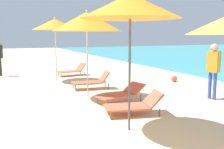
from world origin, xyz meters
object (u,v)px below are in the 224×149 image
lounger_farthest_shoreside (72,70)px  beach_ball (174,79)px  lounger_third_inland (121,93)px  umbrella_second (130,6)px  lounger_second_shoreside (134,104)px  person_walking_near (213,66)px  umbrella_third (87,22)px  umbrella_farthest (55,24)px  lounger_third_shoreside (92,81)px

lounger_farthest_shoreside → beach_ball: bearing=128.8°
lounger_third_inland → beach_ball: lounger_third_inland is taller
umbrella_second → lounger_second_shoreside: (0.64, 0.92, -2.31)m
person_walking_near → umbrella_third: bearing=-40.9°
umbrella_second → person_walking_near: umbrella_second is taller
umbrella_third → umbrella_farthest: bearing=93.7°
lounger_third_shoreside → lounger_farthest_shoreside: size_ratio=1.01×
beach_ball → umbrella_second: bearing=-136.0°
umbrella_third → lounger_farthest_shoreside: (0.81, 4.74, -2.15)m
lounger_second_shoreside → beach_ball: lounger_second_shoreside is taller
lounger_second_shoreside → person_walking_near: bearing=-158.9°
person_walking_near → umbrella_farthest: bearing=-68.7°
lounger_third_shoreside → umbrella_third: bearing=72.8°
lounger_third_shoreside → lounger_third_inland: (0.08, -2.30, -0.02)m
umbrella_third → person_walking_near: size_ratio=1.59×
lounger_second_shoreside → person_walking_near: (3.02, 0.41, 0.81)m
lounger_third_inland → lounger_farthest_shoreside: lounger_farthest_shoreside is taller
lounger_third_shoreside → beach_ball: lounger_third_shoreside is taller
umbrella_farthest → person_walking_near: umbrella_farthest is taller
lounger_third_shoreside → beach_ball: bearing=-171.7°
lounger_farthest_shoreside → lounger_third_inland: bearing=81.9°
lounger_third_inland → umbrella_farthest: (-0.90, 4.63, 2.17)m
lounger_third_inland → person_walking_near: person_walking_near is taller
umbrella_third → lounger_farthest_shoreside: 5.26m
lounger_third_shoreside → umbrella_farthest: umbrella_farthest is taller
person_walking_near → lounger_farthest_shoreside: bearing=-81.2°
lounger_third_shoreside → beach_ball: 3.79m
lounger_third_inland → beach_ball: 4.36m
lounger_second_shoreside → beach_ball: bearing=-125.1°
umbrella_second → lounger_second_shoreside: umbrella_second is taller
lounger_farthest_shoreside → person_walking_near: person_walking_near is taller
person_walking_near → beach_ball: (0.87, 3.04, -0.93)m
lounger_farthest_shoreside → beach_ball: (3.56, -3.51, -0.14)m
lounger_third_inland → umbrella_farthest: umbrella_farthest is taller
umbrella_second → beach_ball: (4.53, 4.37, -2.44)m
lounger_second_shoreside → umbrella_second: bearing=68.6°
umbrella_second → person_walking_near: (3.65, 1.33, -1.51)m
lounger_second_shoreside → lounger_farthest_shoreside: (0.33, 6.96, 0.01)m
umbrella_farthest → lounger_farthest_shoreside: bearing=48.4°
umbrella_third → lounger_second_shoreside: bearing=-77.6°
umbrella_third → umbrella_farthest: size_ratio=1.01×
lounger_farthest_shoreside → beach_ball: lounger_farthest_shoreside is taller
lounger_second_shoreside → person_walking_near: 3.15m
lounger_third_inland → umbrella_second: bearing=58.7°
umbrella_farthest → beach_ball: size_ratio=10.36×
lounger_farthest_shoreside → person_walking_near: (2.69, -6.55, 0.79)m
umbrella_second → lounger_third_shoreside: 4.99m
lounger_farthest_shoreside → umbrella_farthest: bearing=41.7°
umbrella_farthest → beach_ball: (4.61, -2.33, -2.32)m
umbrella_second → umbrella_third: (0.15, 3.14, -0.15)m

